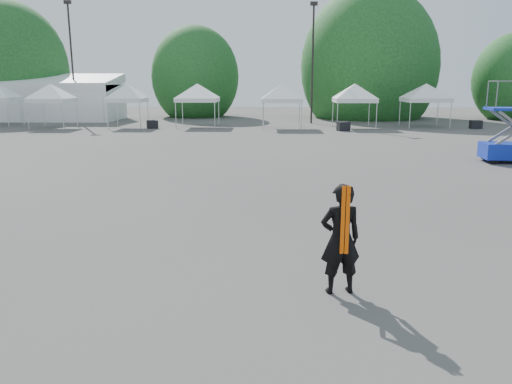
{
  "coord_description": "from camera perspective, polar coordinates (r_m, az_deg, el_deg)",
  "views": [
    {
      "loc": [
        -0.45,
        -10.87,
        3.49
      ],
      "look_at": [
        -0.74,
        -1.03,
        1.3
      ],
      "focal_mm": 35.0,
      "sensor_mm": 36.0,
      "label": 1
    }
  ],
  "objects": [
    {
      "name": "tent_e",
      "position": [
        38.11,
        2.99,
        11.87
      ],
      "size": [
        4.25,
        4.25,
        3.88
      ],
      "color": "silver",
      "rests_on": "ground"
    },
    {
      "name": "ground",
      "position": [
        11.42,
        3.88,
        -5.27
      ],
      "size": [
        120.0,
        120.0,
        0.0
      ],
      "primitive_type": "plane",
      "color": "#474442",
      "rests_on": "ground"
    },
    {
      "name": "tent_f",
      "position": [
        39.23,
        11.24,
        11.67
      ],
      "size": [
        4.34,
        4.34,
        3.88
      ],
      "color": "silver",
      "rests_on": "ground"
    },
    {
      "name": "tent_b",
      "position": [
        41.43,
        -22.43,
        11.01
      ],
      "size": [
        4.01,
        4.01,
        3.88
      ],
      "color": "silver",
      "rests_on": "ground"
    },
    {
      "name": "tent_c",
      "position": [
        40.08,
        -14.55,
        11.52
      ],
      "size": [
        3.78,
        3.78,
        3.88
      ],
      "color": "silver",
      "rests_on": "ground"
    },
    {
      "name": "marquee",
      "position": [
        50.7,
        -23.84,
        9.77
      ],
      "size": [
        15.0,
        6.25,
        4.23
      ],
      "color": "white",
      "rests_on": "ground"
    },
    {
      "name": "tent_g",
      "position": [
        41.37,
        18.87,
        11.28
      ],
      "size": [
        4.57,
        4.57,
        3.88
      ],
      "color": "silver",
      "rests_on": "ground"
    },
    {
      "name": "crate_east",
      "position": [
        41.32,
        23.83,
        7.07
      ],
      "size": [
        0.82,
        0.65,
        0.63
      ],
      "primitive_type": "cube",
      "rotation": [
        0.0,
        0.0,
        -0.02
      ],
      "color": "black",
      "rests_on": "ground"
    },
    {
      "name": "crate_mid",
      "position": [
        36.71,
        9.96,
        7.4
      ],
      "size": [
        0.96,
        0.83,
        0.64
      ],
      "primitive_type": "cube",
      "rotation": [
        0.0,
        0.0,
        0.25
      ],
      "color": "black",
      "rests_on": "ground"
    },
    {
      "name": "crate_west",
      "position": [
        38.81,
        -11.76,
        7.57
      ],
      "size": [
        0.96,
        0.87,
        0.61
      ],
      "primitive_type": "cube",
      "rotation": [
        0.0,
        0.0,
        0.39
      ],
      "color": "black",
      "rests_on": "ground"
    },
    {
      "name": "tree_mid_e",
      "position": [
        50.77,
        12.78,
        13.76
      ],
      "size": [
        5.12,
        5.12,
        7.79
      ],
      "color": "#382314",
      "rests_on": "ground"
    },
    {
      "name": "light_pole_east",
      "position": [
        43.05,
        6.5,
        15.15
      ],
      "size": [
        0.6,
        0.25,
        9.8
      ],
      "color": "black",
      "rests_on": "ground"
    },
    {
      "name": "man",
      "position": [
        8.39,
        9.62,
        -5.31
      ],
      "size": [
        0.76,
        0.57,
        1.88
      ],
      "rotation": [
        0.0,
        0.0,
        3.33
      ],
      "color": "black",
      "rests_on": "ground"
    },
    {
      "name": "tent_d",
      "position": [
        39.7,
        -6.72,
        11.83
      ],
      "size": [
        4.47,
        4.47,
        3.88
      ],
      "color": "silver",
      "rests_on": "ground"
    },
    {
      "name": "light_pole_west",
      "position": [
        48.23,
        -20.34,
        14.49
      ],
      "size": [
        0.6,
        0.25,
        10.3
      ],
      "color": "black",
      "rests_on": "ground"
    },
    {
      "name": "tree_far_w",
      "position": [
        55.15,
        -26.58,
        12.34
      ],
      "size": [
        4.8,
        4.8,
        7.3
      ],
      "color": "#382314",
      "rests_on": "ground"
    },
    {
      "name": "tree_mid_w",
      "position": [
        51.43,
        -6.94,
        12.94
      ],
      "size": [
        4.16,
        4.16,
        6.33
      ],
      "color": "#382314",
      "rests_on": "ground"
    }
  ]
}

